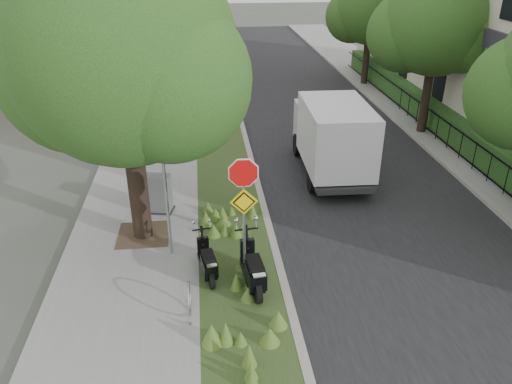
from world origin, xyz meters
TOP-DOWN VIEW (x-y plane):
  - ground at (0.00, 0.00)m, footprint 120.00×120.00m
  - sidewalk_near at (-4.25, 10.00)m, footprint 3.50×60.00m
  - verge at (-1.50, 10.00)m, footprint 2.00×60.00m
  - kerb_near at (-0.50, 10.00)m, footprint 0.20×60.00m
  - road at (3.00, 10.00)m, footprint 7.00×60.00m
  - kerb_far at (6.50, 10.00)m, footprint 0.20×60.00m
  - footpath_far at (8.20, 10.00)m, footprint 3.20×60.00m
  - street_tree_main at (-4.08, 2.86)m, footprint 6.21×5.54m
  - bare_post at (-3.20, 1.80)m, footprint 0.08×0.08m
  - bike_hoop at (-2.70, -0.60)m, footprint 0.06×0.78m
  - sign_assembly at (-1.40, 0.58)m, footprint 0.94×0.08m
  - fence_far at (7.20, 10.00)m, footprint 0.04×24.00m
  - hedge_far at (7.90, 10.00)m, footprint 1.00×24.00m
  - brick_building at (-9.50, 22.00)m, footprint 9.40×10.40m
  - far_tree_b at (6.94, 10.05)m, footprint 4.83×4.31m
  - far_tree_c at (6.94, 18.04)m, footprint 4.37×3.89m
  - scooter_near at (-2.27, 0.64)m, footprint 0.49×1.56m
  - scooter_far at (-1.24, 0.07)m, footprint 0.50×1.88m
  - box_truck at (2.15, 6.43)m, footprint 2.13×5.03m
  - utility_cabinet at (-3.65, 4.15)m, footprint 0.95×0.73m

SIDE VIEW (x-z plane):
  - ground at x=0.00m, z-range 0.00..0.00m
  - road at x=3.00m, z-range 0.00..0.01m
  - sidewalk_near at x=-4.25m, z-range 0.00..0.12m
  - verge at x=-1.50m, z-range 0.00..0.12m
  - footpath_far at x=8.20m, z-range 0.00..0.12m
  - kerb_near at x=-0.50m, z-range 0.00..0.13m
  - kerb_far at x=6.50m, z-range 0.00..0.13m
  - scooter_near at x=-2.27m, z-range 0.11..0.86m
  - bike_hoop at x=-2.70m, z-range 0.11..0.88m
  - scooter_far at x=-1.24m, z-range 0.11..1.00m
  - utility_cabinet at x=-3.65m, z-range 0.10..1.24m
  - fence_far at x=7.20m, z-range 0.17..1.17m
  - hedge_far at x=7.90m, z-range 0.12..1.22m
  - box_truck at x=2.15m, z-range 0.34..2.59m
  - bare_post at x=-3.20m, z-range 0.12..4.12m
  - sign_assembly at x=-1.40m, z-range 0.72..3.94m
  - far_tree_c at x=6.94m, z-range 0.99..6.92m
  - brick_building at x=-9.50m, z-range 0.06..8.36m
  - far_tree_b at x=6.94m, z-range 1.09..7.65m
  - street_tree_main at x=-4.08m, z-range 0.97..8.63m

